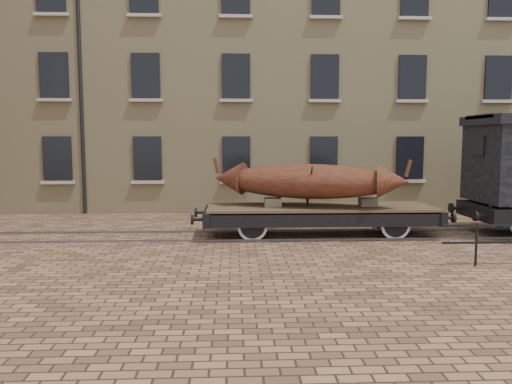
{
  "coord_description": "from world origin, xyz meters",
  "views": [
    {
      "loc": [
        -2.6,
        -14.9,
        2.92
      ],
      "look_at": [
        -1.91,
        0.5,
        1.3
      ],
      "focal_mm": 35.0,
      "sensor_mm": 36.0,
      "label": 1
    }
  ],
  "objects": [
    {
      "name": "ground",
      "position": [
        0.0,
        0.0,
        0.0
      ],
      "size": [
        90.0,
        90.0,
        0.0
      ],
      "primitive_type": "plane",
      "color": "brown"
    },
    {
      "name": "flatcar_wagon",
      "position": [
        0.02,
        0.0,
        0.73
      ],
      "size": [
        7.72,
        2.09,
        1.17
      ],
      "color": "brown",
      "rests_on": "ground"
    },
    {
      "name": "rail_track",
      "position": [
        0.0,
        0.0,
        0.03
      ],
      "size": [
        30.0,
        1.52,
        0.06
      ],
      "color": "#59595E",
      "rests_on": "ground"
    },
    {
      "name": "warehouse_cream",
      "position": [
        3.0,
        9.99,
        7.0
      ],
      "size": [
        40.0,
        10.19,
        14.0
      ],
      "color": "#CFBB83",
      "rests_on": "ground"
    },
    {
      "name": "iron_boat",
      "position": [
        -0.37,
        -0.0,
        1.68
      ],
      "size": [
        5.92,
        3.06,
        1.46
      ],
      "color": "brown",
      "rests_on": "flatcar_wagon"
    }
  ]
}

